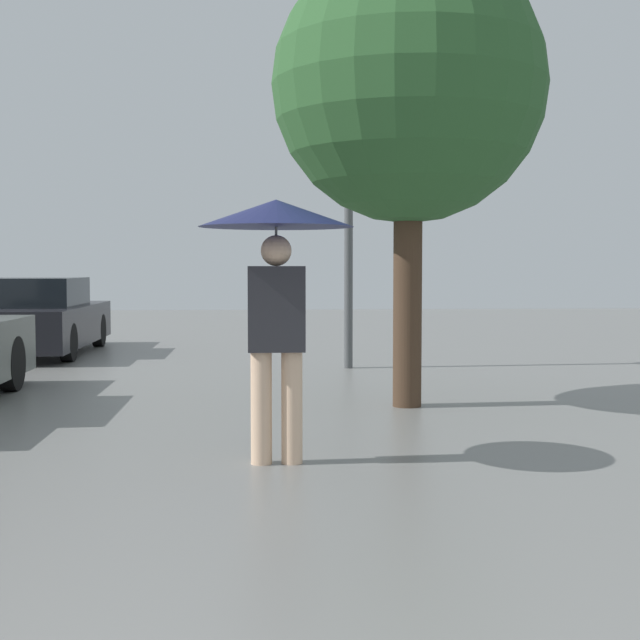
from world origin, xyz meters
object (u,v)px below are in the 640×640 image
at_px(parked_car_farthest, 37,318).
at_px(pedestrian, 276,252).
at_px(tree, 409,87).
at_px(street_lamp, 349,164).

bearing_deg(parked_car_farthest, pedestrian, -66.28).
distance_m(parked_car_farthest, tree, 8.53).
xyz_separation_m(pedestrian, street_lamp, (1.20, 6.26, 1.38)).
bearing_deg(parked_car_farthest, street_lamp, -26.30).
bearing_deg(street_lamp, pedestrian, -100.85).
xyz_separation_m(parked_car_farthest, tree, (5.29, -6.11, 2.73)).
bearing_deg(street_lamp, parked_car_farthest, 153.70).
bearing_deg(tree, parked_car_farthest, 130.89).
distance_m(pedestrian, parked_car_farthest, 9.62).
relative_size(pedestrian, tree, 0.41).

